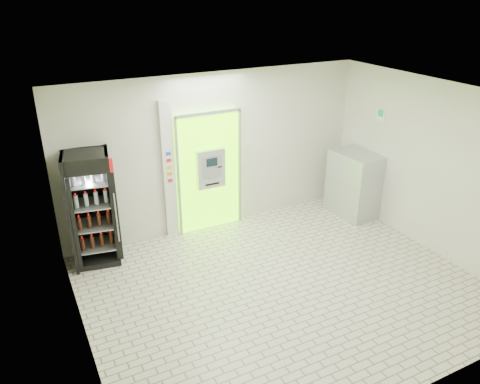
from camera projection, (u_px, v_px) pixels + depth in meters
ground at (283, 287)px, 7.46m from camera, size 6.00×6.00×0.00m
room_shell at (288, 180)px, 6.71m from camera, size 6.00×6.00×6.00m
atm_assembly at (209, 171)px, 8.86m from camera, size 1.30×0.24×2.33m
pillar at (169, 171)px, 8.51m from camera, size 0.22×0.11×2.60m
beverage_cooler at (92, 211)px, 7.82m from camera, size 0.85×0.80×1.97m
steel_cabinet at (354, 184)px, 9.57m from camera, size 0.74×1.05×1.34m
exit_sign at (381, 114)px, 8.97m from camera, size 0.02×0.22×0.26m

